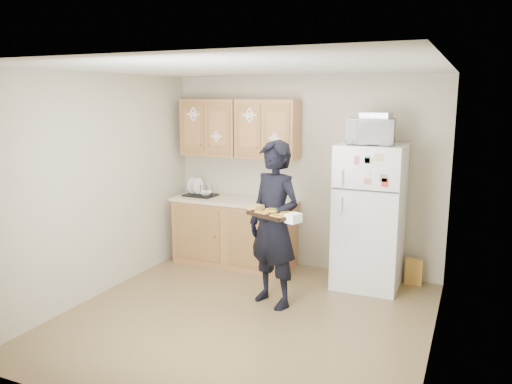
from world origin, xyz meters
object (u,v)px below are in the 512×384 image
(baking_tray, at_px, (274,215))
(refrigerator, at_px, (369,216))
(person, at_px, (274,224))
(dish_rack, at_px, (201,190))
(microwave, at_px, (371,132))

(baking_tray, bearing_deg, refrigerator, 82.43)
(person, xyz_separation_m, dish_rack, (-1.49, 1.02, 0.09))
(person, distance_m, dish_rack, 1.81)
(refrigerator, bearing_deg, baking_tray, -119.50)
(person, xyz_separation_m, baking_tray, (0.11, -0.28, 0.18))
(microwave, bearing_deg, refrigerator, 66.05)
(baking_tray, xyz_separation_m, microwave, (0.69, 1.20, 0.77))
(refrigerator, relative_size, baking_tray, 3.72)
(baking_tray, height_order, microwave, microwave)
(refrigerator, xyz_separation_m, baking_tray, (-0.71, -1.25, 0.23))
(microwave, relative_size, dish_rack, 1.26)
(person, relative_size, microwave, 3.42)
(baking_tray, relative_size, microwave, 0.87)
(microwave, height_order, dish_rack, microwave)
(person, relative_size, baking_tray, 3.93)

